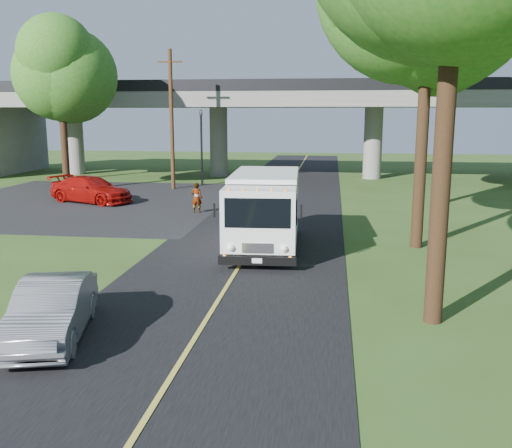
% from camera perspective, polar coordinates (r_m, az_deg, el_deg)
% --- Properties ---
extents(ground, '(120.00, 120.00, 0.00)m').
position_cam_1_polar(ground, '(13.95, -5.29, -10.06)').
color(ground, '#334A1A').
rests_on(ground, ground).
extents(road, '(7.00, 90.00, 0.02)m').
position_cam_1_polar(road, '(23.41, 0.16, -1.27)').
color(road, black).
rests_on(road, ground).
extents(parking_lot, '(16.00, 18.00, 0.01)m').
position_cam_1_polar(parking_lot, '(34.07, -16.68, 2.17)').
color(parking_lot, black).
rests_on(parking_lot, ground).
extents(lane_line, '(0.12, 90.00, 0.01)m').
position_cam_1_polar(lane_line, '(23.40, 0.16, -1.22)').
color(lane_line, gold).
rests_on(lane_line, road).
extents(overpass, '(54.00, 10.00, 7.30)m').
position_cam_1_polar(overpass, '(44.77, 3.90, 10.49)').
color(overpass, slate).
rests_on(overpass, ground).
extents(traffic_signal, '(0.18, 0.22, 5.20)m').
position_cam_1_polar(traffic_signal, '(39.74, -5.48, 8.43)').
color(traffic_signal, black).
rests_on(traffic_signal, ground).
extents(utility_pole, '(1.60, 0.26, 9.00)m').
position_cam_1_polar(utility_pole, '(38.14, -8.44, 10.35)').
color(utility_pole, '#472D19').
rests_on(utility_pole, ground).
extents(tree_right_far, '(5.77, 5.67, 10.99)m').
position_cam_1_polar(tree_right_far, '(33.26, 19.19, 16.17)').
color(tree_right_far, '#382314').
rests_on(tree_right_far, ground).
extents(tree_left_lot, '(5.60, 5.50, 10.50)m').
position_cam_1_polar(tree_left_lot, '(38.47, -18.88, 14.82)').
color(tree_left_lot, '#382314').
rests_on(tree_left_lot, ground).
extents(tree_left_far, '(5.26, 5.16, 9.89)m').
position_cam_1_polar(tree_left_far, '(45.14, -18.90, 13.61)').
color(tree_left_far, '#382314').
rests_on(tree_left_far, ground).
extents(step_van, '(2.77, 6.79, 2.80)m').
position_cam_1_polar(step_van, '(21.13, 0.85, 1.57)').
color(step_van, white).
rests_on(step_van, ground).
extents(red_sedan, '(5.47, 3.71, 1.47)m').
position_cam_1_polar(red_sedan, '(33.59, -16.16, 3.33)').
color(red_sedan, '#9D0D09').
rests_on(red_sedan, ground).
extents(silver_sedan, '(2.36, 4.27, 1.33)m').
position_cam_1_polar(silver_sedan, '(13.73, -19.76, -8.08)').
color(silver_sedan, gray).
rests_on(silver_sedan, ground).
extents(pedestrian, '(0.58, 0.39, 1.55)m').
position_cam_1_polar(pedestrian, '(28.99, -5.97, 2.61)').
color(pedestrian, gray).
rests_on(pedestrian, ground).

